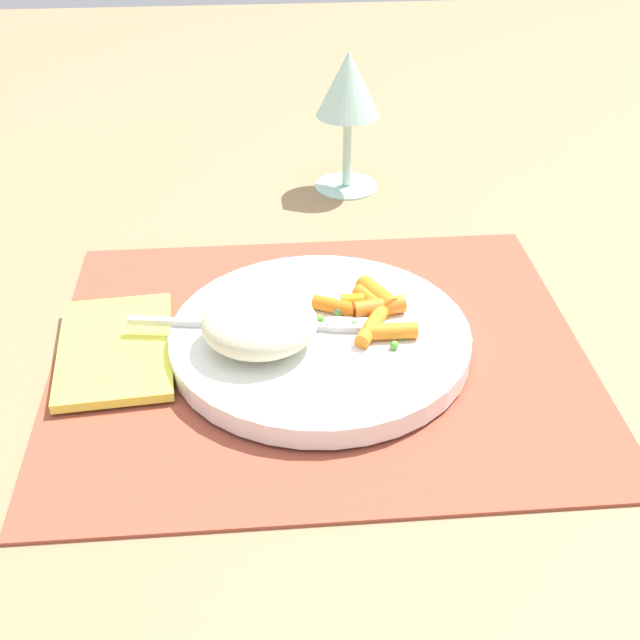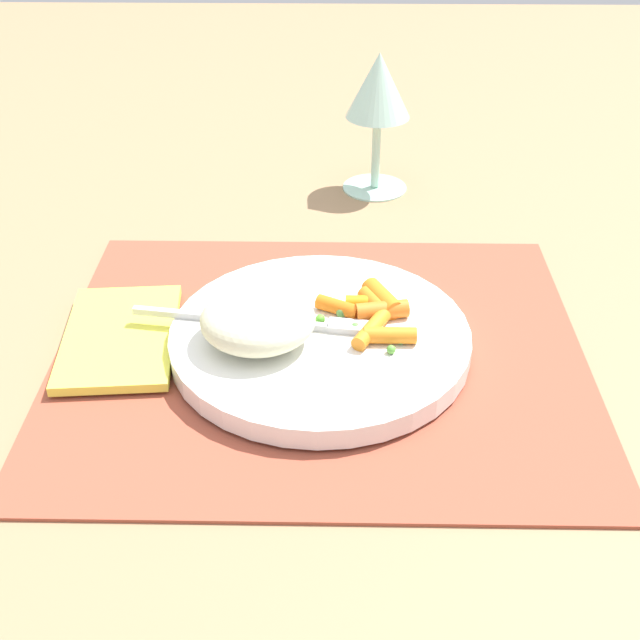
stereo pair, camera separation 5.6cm
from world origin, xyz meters
The scene contains 9 objects.
ground_plane centered at (0.00, 0.00, 0.00)m, with size 2.40×2.40×0.00m, color #997551.
placemat centered at (0.00, 0.00, 0.00)m, with size 0.44×0.38×0.01m, color #9E4733.
plate centered at (0.00, 0.00, 0.01)m, with size 0.25×0.25×0.02m, color white.
rice_mound centered at (-0.05, -0.02, 0.04)m, with size 0.09×0.09×0.04m, color beige.
carrot_portion centered at (0.05, 0.02, 0.03)m, with size 0.08×0.09×0.02m.
pea_scatter centered at (0.03, 0.01, 0.03)m, with size 0.08×0.07×0.01m.
fork centered at (-0.03, 0.00, 0.03)m, with size 0.21×0.04×0.01m.
wine_glass centered at (0.06, 0.32, 0.11)m, with size 0.07×0.07×0.16m.
napkin centered at (-0.17, 0.01, 0.01)m, with size 0.09×0.14×0.01m, color #EAE54C.
Camera 2 is at (0.01, -0.56, 0.41)m, focal length 46.47 mm.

